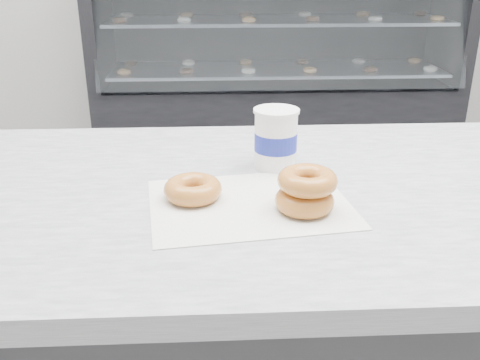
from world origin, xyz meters
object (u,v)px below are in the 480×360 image
object	(u,v)px
donut_single	(193,189)
coffee_cup	(276,138)
display_case	(276,82)
donut_stack	(306,191)

from	to	relation	value
donut_single	coffee_cup	xyz separation A→B (m)	(0.16, 0.15, 0.04)
display_case	donut_stack	bearing A→B (deg)	-95.67
display_case	coffee_cup	size ratio (longest dim) A/B	19.88
display_case	coffee_cup	world-z (taller)	display_case
donut_stack	coffee_cup	bearing A→B (deg)	97.94
donut_single	coffee_cup	bearing A→B (deg)	42.60
donut_stack	coffee_cup	distance (m)	0.21
donut_single	donut_stack	bearing A→B (deg)	-15.85
display_case	donut_single	size ratio (longest dim) A/B	23.44
display_case	donut_stack	size ratio (longest dim) A/B	20.32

